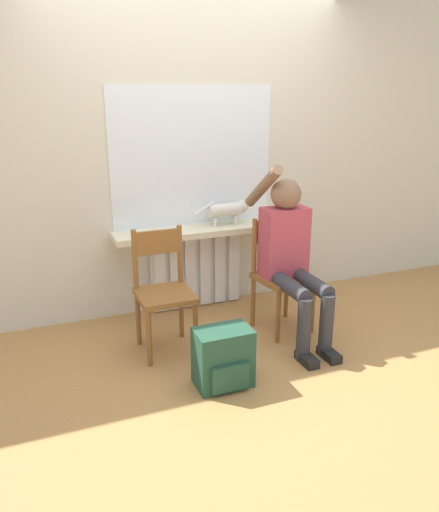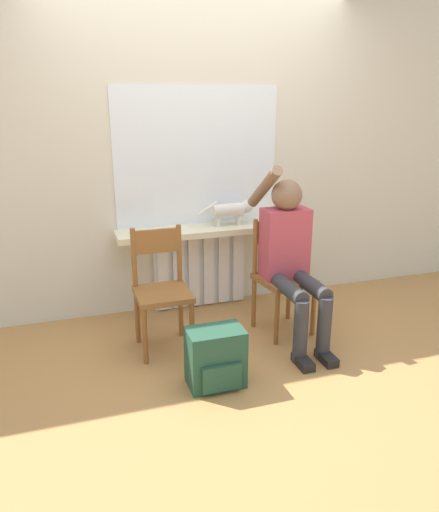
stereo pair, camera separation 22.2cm
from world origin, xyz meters
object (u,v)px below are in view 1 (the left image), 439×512
(person, at_px, (291,251))
(cat, at_px, (229,209))
(backpack, at_px, (223,358))
(chair_right, at_px, (281,273))
(chair_left, at_px, (163,290))

(person, xyz_separation_m, cat, (-0.21, 0.68, 0.19))
(backpack, bearing_deg, chair_right, 39.91)
(chair_right, relative_size, person, 0.68)
(chair_right, bearing_deg, backpack, -148.86)
(chair_right, bearing_deg, chair_left, 171.20)
(chair_right, distance_m, backpack, 0.97)
(backpack, bearing_deg, chair_left, 109.62)
(chair_right, bearing_deg, cat, 101.49)
(chair_right, relative_size, backpack, 2.30)
(chair_left, distance_m, chair_right, 0.93)
(person, bearing_deg, chair_right, 92.70)
(chair_left, relative_size, backpack, 2.30)
(chair_left, relative_size, person, 0.68)
(person, distance_m, backpack, 0.99)
(chair_left, bearing_deg, cat, 37.39)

